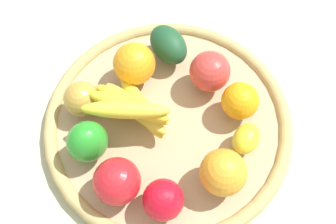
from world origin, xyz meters
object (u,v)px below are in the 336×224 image
orange_0 (134,64)px  apple_1 (117,181)px  orange_2 (223,172)px  apple_3 (210,71)px  banana_bunch (132,107)px  apple_0 (82,99)px  lemon_0 (246,139)px  apple_2 (165,200)px  avocado (168,45)px  orange_1 (240,101)px  bell_pepper (87,142)px

orange_0 → apple_1: size_ratio=1.03×
orange_2 → orange_0: (0.17, -0.21, 0.00)m
orange_2 → apple_3: 0.20m
orange_2 → banana_bunch: 0.20m
orange_2 → apple_0: orange_2 is taller
orange_0 → apple_3: size_ratio=1.04×
lemon_0 → apple_2: apple_2 is taller
avocado → apple_2: apple_2 is taller
orange_2 → orange_0: size_ratio=0.97×
lemon_0 → orange_1: orange_1 is taller
orange_0 → apple_0: orange_0 is taller
orange_2 → apple_1: same height
avocado → apple_2: bearing=91.8°
apple_0 → apple_1: size_ratio=0.84×
banana_bunch → orange_1: bearing=-172.2°
apple_1 → avocado: bearing=-103.8°
orange_0 → orange_1: 0.21m
apple_3 → orange_0: bearing=-3.9°
banana_bunch → apple_3: size_ratio=2.00×
orange_2 → avocado: (0.10, -0.27, -0.01)m
avocado → apple_1: size_ratio=1.18×
apple_3 → banana_bunch: bearing=31.8°
bell_pepper → apple_0: 0.09m
apple_1 → orange_0: bearing=-91.9°
bell_pepper → apple_1: size_ratio=1.05×
banana_bunch → apple_1: (0.01, 0.14, -0.00)m
orange_0 → avocado: orange_0 is taller
apple_0 → apple_3: bearing=-163.8°
lemon_0 → apple_1: 0.24m
orange_2 → banana_bunch: size_ratio=0.51×
lemon_0 → apple_1: apple_1 is taller
apple_1 → orange_2: bearing=-172.4°
orange_2 → apple_1: size_ratio=1.00×
avocado → apple_1: apple_1 is taller
orange_0 → avocado: size_ratio=0.87×
bell_pepper → apple_1: bell_pepper is taller
bell_pepper → orange_2: bearing=128.3°
orange_2 → apple_3: orange_2 is taller
avocado → apple_3: 0.11m
orange_0 → apple_3: (-0.14, 0.01, -0.00)m
orange_1 → apple_2: 0.23m
apple_3 → apple_2: (0.07, 0.25, -0.01)m
apple_0 → apple_3: apple_3 is taller
apple_0 → apple_2: (-0.16, 0.18, 0.00)m
bell_pepper → orange_1: 0.28m
orange_2 → orange_0: bearing=-51.8°
orange_2 → banana_bunch: (0.16, -0.11, 0.00)m
banana_bunch → avocado: (-0.06, -0.15, -0.01)m
apple_0 → apple_2: size_ratio=0.98×
apple_1 → orange_1: 0.27m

